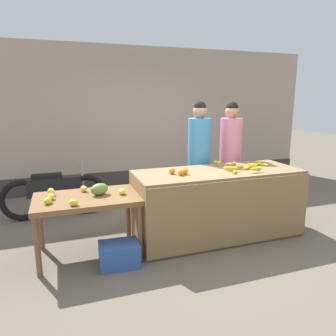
{
  "coord_description": "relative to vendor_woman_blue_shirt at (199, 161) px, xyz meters",
  "views": [
    {
      "loc": [
        -1.62,
        -3.58,
        1.83
      ],
      "look_at": [
        -0.33,
        0.15,
        0.96
      ],
      "focal_mm": 33.44,
      "sensor_mm": 36.0,
      "label": 1
    }
  ],
  "objects": [
    {
      "name": "vendor_woman_pink_shirt",
      "position": [
        0.55,
        0.03,
        -0.01
      ],
      "size": [
        0.34,
        0.34,
        1.79
      ],
      "color": "#33333D",
      "rests_on": "ground"
    },
    {
      "name": "vendor_woman_blue_shirt",
      "position": [
        0.0,
        0.0,
        0.0
      ],
      "size": [
        0.34,
        0.34,
        1.8
      ],
      "color": "#33333D",
      "rests_on": "ground"
    },
    {
      "name": "orange_pile",
      "position": [
        -0.59,
        -0.7,
        0.04
      ],
      "size": [
        0.23,
        0.18,
        0.08
      ],
      "color": "orange",
      "rests_on": "fruit_stall_counter"
    },
    {
      "name": "produce_sack",
      "position": [
        -0.88,
        0.07,
        -0.68
      ],
      "size": [
        0.31,
        0.36,
        0.47
      ],
      "primitive_type": "ellipsoid",
      "rotation": [
        0.0,
        0.0,
        1.56
      ],
      "color": "maroon",
      "rests_on": "ground"
    },
    {
      "name": "side_table_wooden",
      "position": [
        -1.72,
        -0.66,
        -0.27
      ],
      "size": [
        1.19,
        0.76,
        0.72
      ],
      "color": "brown",
      "rests_on": "ground"
    },
    {
      "name": "produce_crate",
      "position": [
        -1.43,
        -1.03,
        -0.78
      ],
      "size": [
        0.46,
        0.35,
        0.26
      ],
      "primitive_type": "cube",
      "rotation": [
        0.0,
        0.0,
        -0.07
      ],
      "color": "#3359A5",
      "rests_on": "ground"
    },
    {
      "name": "ground_plane",
      "position": [
        -0.35,
        -0.66,
        -0.91
      ],
      "size": [
        24.0,
        24.0,
        0.0
      ],
      "primitive_type": "plane",
      "color": "#665B4C"
    },
    {
      "name": "parked_motorcycle",
      "position": [
        -2.1,
        0.76,
        -0.51
      ],
      "size": [
        1.6,
        0.18,
        0.88
      ],
      "color": "black",
      "rests_on": "ground"
    },
    {
      "name": "mango_papaya_pile",
      "position": [
        -1.71,
        -0.65,
        -0.13
      ],
      "size": [
        0.92,
        0.59,
        0.14
      ],
      "color": "#D1D53B",
      "rests_on": "side_table_wooden"
    },
    {
      "name": "market_wall_back",
      "position": [
        -0.35,
        2.17,
        0.49
      ],
      "size": [
        7.64,
        0.23,
        2.86
      ],
      "color": "tan",
      "rests_on": "ground"
    },
    {
      "name": "banana_bunch_pile",
      "position": [
        0.4,
        -0.65,
        0.02
      ],
      "size": [
        0.77,
        0.63,
        0.07
      ],
      "color": "yellow",
      "rests_on": "fruit_stall_counter"
    },
    {
      "name": "fruit_stall_counter",
      "position": [
        -0.02,
        -0.67,
        -0.46
      ],
      "size": [
        2.22,
        0.85,
        0.91
      ],
      "color": "olive",
      "rests_on": "ground"
    }
  ]
}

